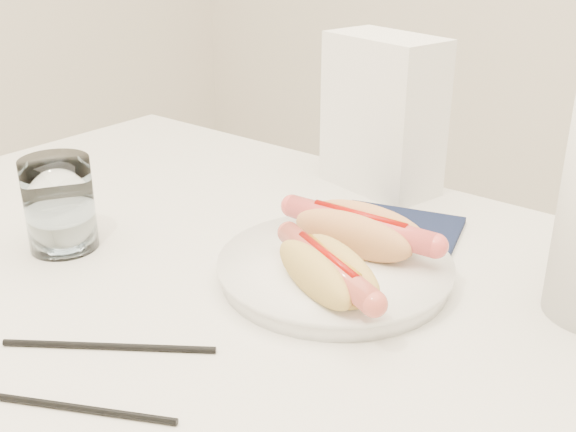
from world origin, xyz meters
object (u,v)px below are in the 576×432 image
Objects in this scene: water_glass at (59,204)px; napkin_box at (383,114)px; hotdog_right at (327,271)px; table at (241,329)px; plate at (335,271)px; hotdog_left at (359,231)px.

water_glass is 0.51× the size of napkin_box.
hotdog_right is at bearing -53.81° from napkin_box.
hotdog_right reaches higher than table.
table is 5.46× the size of napkin_box.
table is at bearing -146.67° from hotdog_right.
napkin_box is (0.19, 0.41, 0.05)m from water_glass.
plate is 1.51× the size of hotdog_right.
hotdog_left is 0.85× the size of napkin_box.
table is 0.17m from hotdog_left.
water_glass is at bearing -163.53° from table.
plate is 0.05m from hotdog_left.
hotdog_left reaches higher than table.
plate is 1.13× the size of napkin_box.
hotdog_left is 0.10m from hotdog_right.
water_glass is at bearing -155.61° from plate.
hotdog_left reaches higher than hotdog_right.
napkin_box is (-0.11, 0.23, 0.07)m from hotdog_left.
hotdog_left is at bearing -50.54° from napkin_box.
napkin_box is at bearing 95.72° from table.
napkin_box reaches higher than water_glass.
water_glass reaches higher than hotdog_left.
hotdog_right is (0.03, -0.10, -0.00)m from hotdog_left.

